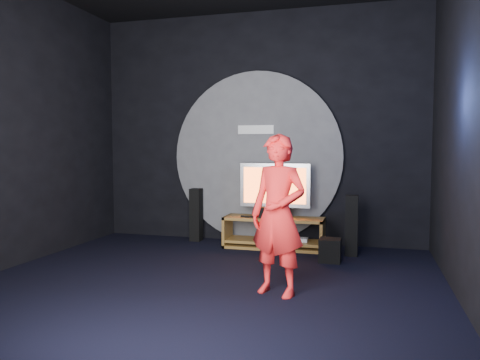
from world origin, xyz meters
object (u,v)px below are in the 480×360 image
(media_console, at_px, (274,235))
(tower_speaker_right, at_px, (352,225))
(tv, at_px, (275,188))
(player, at_px, (278,215))
(tower_speaker_left, at_px, (196,215))
(subwoofer, at_px, (330,250))

(media_console, relative_size, tower_speaker_right, 1.76)
(tv, xyz_separation_m, player, (0.46, -2.14, -0.08))
(media_console, height_order, tower_speaker_left, tower_speaker_left)
(tower_speaker_left, bearing_deg, tower_speaker_right, -9.09)
(tv, distance_m, tower_speaker_right, 1.21)
(tv, relative_size, tower_speaker_right, 1.25)
(media_console, relative_size, subwoofer, 4.84)
(tower_speaker_right, xyz_separation_m, player, (-0.64, -1.91, 0.39))
(media_console, bearing_deg, tv, 95.90)
(media_console, distance_m, subwoofer, 1.04)
(subwoofer, bearing_deg, tower_speaker_right, 60.23)
(tower_speaker_right, bearing_deg, tv, 168.03)
(tower_speaker_left, distance_m, subwoofer, 2.29)
(media_console, xyz_separation_m, tower_speaker_right, (1.09, -0.17, 0.21))
(media_console, distance_m, tower_speaker_left, 1.31)
(tower_speaker_right, bearing_deg, tower_speaker_left, 170.91)
(tv, xyz_separation_m, tower_speaker_left, (-1.27, 0.15, -0.46))
(media_console, height_order, tv, tv)
(tower_speaker_left, distance_m, tower_speaker_right, 2.40)
(media_console, distance_m, tower_speaker_right, 1.12)
(tower_speaker_left, height_order, player, player)
(tv, bearing_deg, tower_speaker_right, -11.97)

